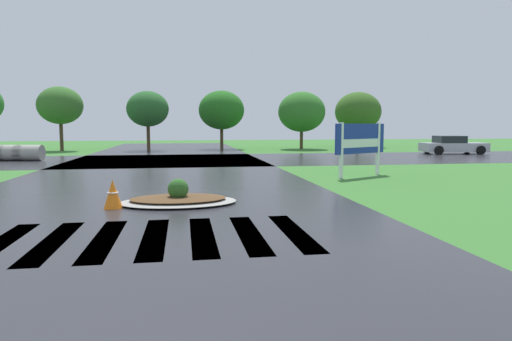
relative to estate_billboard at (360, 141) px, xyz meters
name	(u,v)px	position (x,y,z in m)	size (l,w,h in m)	color
asphalt_roadway	(148,199)	(-8.19, -4.44, -1.46)	(11.35, 80.00, 0.01)	#2B2B30
asphalt_cross_road	(166,160)	(-8.19, 10.01, -1.46)	(90.00, 10.21, 0.01)	#2B2B30
crosswalk_stripes	(130,238)	(-8.19, -8.95, -1.46)	(6.75, 3.17, 0.01)	white
estate_billboard	(360,141)	(0.00, 0.00, 0.00)	(2.66, 1.52, 2.22)	white
median_island	(178,199)	(-7.33, -5.33, -1.33)	(3.13, 2.02, 0.68)	#9E9B93
car_white_sedan	(453,146)	(12.40, 12.73, -0.85)	(4.71, 2.50, 1.33)	#B7B7BF
drainage_pipe_stack	(11,153)	(-17.26, 11.05, -0.99)	(3.79, 1.51, 0.94)	#9E9B93
traffic_cone	(113,194)	(-8.95, -5.75, -1.10)	(0.47, 0.47, 0.74)	orange
background_treeline	(203,109)	(-5.44, 22.20, 2.04)	(37.69, 6.93, 5.62)	#4C3823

